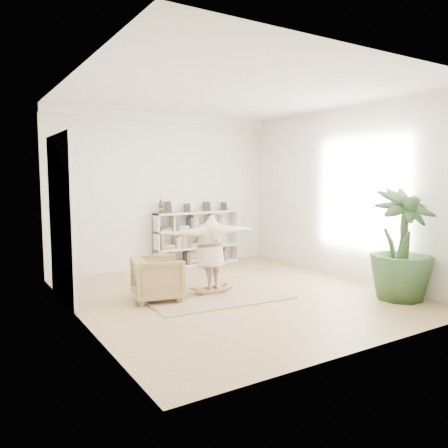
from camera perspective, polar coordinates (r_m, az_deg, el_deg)
name	(u,v)px	position (r m, az deg, el deg)	size (l,w,h in m)	color
floor	(235,295)	(8.07, 1.39, -9.19)	(6.00, 6.00, 0.00)	#9D7A51
room_shell	(165,117)	(10.46, -7.68, 13.63)	(6.00, 6.00, 6.00)	silver
doors	(62,220)	(8.00, -20.40, 0.49)	(0.09, 1.78, 2.92)	white
bookshelf	(197,239)	(10.69, -3.56, -1.95)	(2.20, 0.35, 1.64)	silver
armchair	(158,278)	(7.74, -8.67, -7.03)	(0.81, 0.84, 0.76)	tan
rug	(211,293)	(8.15, -1.71, -8.98)	(2.50, 2.00, 0.02)	tan
rocker_board	(211,290)	(8.13, -1.71, -8.57)	(0.55, 0.36, 0.11)	#9A643D
person	(211,250)	(7.98, -1.73, -3.40)	(1.67, 0.46, 1.36)	beige
houseplant	(401,244)	(8.19, 22.15, -2.48)	(1.09, 1.09, 1.94)	#2B4924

